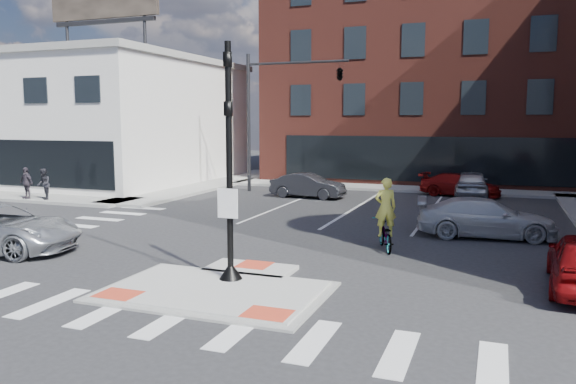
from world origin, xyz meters
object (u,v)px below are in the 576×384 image
at_px(bg_car_silver, 471,183).
at_px(cyclist, 385,226).
at_px(bg_car_dark, 308,186).
at_px(bg_car_red, 460,185).
at_px(pedestrian_a, 44,184).
at_px(pedestrian_b, 26,183).
at_px(white_pickup, 486,218).

distance_m(bg_car_silver, cyclist, 14.59).
height_order(bg_car_dark, bg_car_red, bg_car_dark).
relative_size(pedestrian_a, pedestrian_b, 0.99).
height_order(white_pickup, pedestrian_a, pedestrian_a).
xyz_separation_m(white_pickup, cyclist, (-3.00, -3.29, 0.09)).
bearing_deg(bg_car_red, pedestrian_b, 125.22).
bearing_deg(bg_car_dark, white_pickup, -125.39).
xyz_separation_m(bg_car_red, pedestrian_b, (-20.94, -9.98, 0.34)).
bearing_deg(pedestrian_a, bg_car_red, 68.81).
bearing_deg(white_pickup, bg_car_dark, 43.62).
bearing_deg(bg_car_silver, pedestrian_a, 22.69).
bearing_deg(bg_car_red, cyclist, -175.85).
bearing_deg(pedestrian_b, bg_car_dark, 36.08).
xyz_separation_m(bg_car_red, pedestrian_a, (-19.79, -9.98, 0.32)).
relative_size(bg_car_red, pedestrian_a, 2.70).
xyz_separation_m(bg_car_dark, pedestrian_b, (-13.23, -6.46, 0.30)).
bearing_deg(pedestrian_a, bg_car_silver, 68.20).
bearing_deg(cyclist, bg_car_dark, -81.49).
distance_m(bg_car_silver, pedestrian_b, 23.73).
distance_m(white_pickup, bg_car_red, 11.26).
height_order(cyclist, pedestrian_b, cyclist).
relative_size(bg_car_dark, pedestrian_a, 2.51).
bearing_deg(pedestrian_b, pedestrian_a, 10.04).
relative_size(cyclist, pedestrian_b, 1.44).
bearing_deg(pedestrian_b, cyclist, -2.81).
height_order(bg_car_silver, bg_car_red, bg_car_silver).
distance_m(bg_car_red, pedestrian_a, 22.17).
bearing_deg(pedestrian_b, white_pickup, 7.07).
bearing_deg(bg_car_red, white_pickup, -162.16).
bearing_deg(white_pickup, pedestrian_a, 79.87).
xyz_separation_m(white_pickup, pedestrian_b, (-22.52, 1.17, 0.27)).
distance_m(cyclist, pedestrian_a, 18.91).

